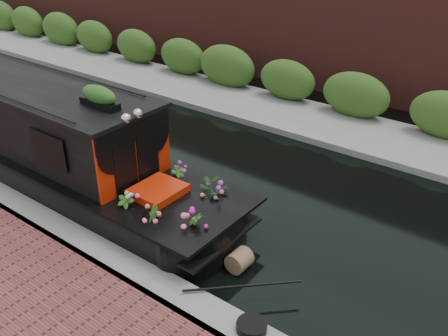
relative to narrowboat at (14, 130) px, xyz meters
The scene contains 8 objects.
ground 3.72m from the narrowboat, 33.93° to the left, with size 80.00×80.00×0.00m, color black.
near_bank_coping 3.37m from the narrowboat, 22.89° to the right, with size 40.00×0.60×0.50m, color gray.
far_bank_path 6.97m from the narrowboat, 64.18° to the left, with size 40.00×2.40×0.34m, color gray.
far_hedge 7.78m from the narrowboat, 67.08° to the left, with size 40.00×1.10×2.80m, color #30541C.
far_brick_wall 9.74m from the narrowboat, 71.92° to the left, with size 40.00×1.00×8.00m, color #5A261E.
narrowboat is the anchor object (origin of this frame).
rope_fender 6.39m from the narrowboat, ahead, with size 0.36×0.36×0.37m, color brown.
coiled_mooring_rope 7.53m from the narrowboat, ahead, with size 0.42×0.42×0.12m, color black.
Camera 1 is at (7.13, -7.37, 5.39)m, focal length 40.00 mm.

